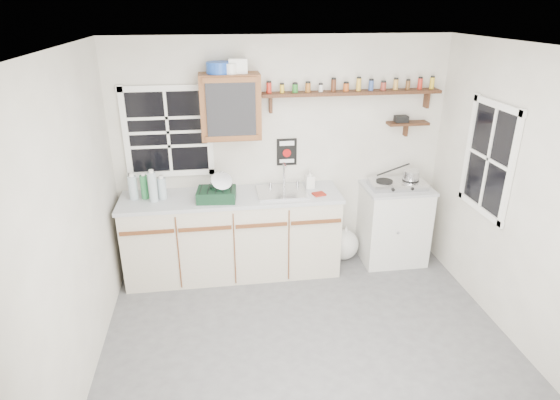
# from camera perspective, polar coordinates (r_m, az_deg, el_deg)

# --- Properties ---
(room) EXTENTS (3.64, 3.24, 2.54)m
(room) POSITION_cam_1_polar(r_m,az_deg,el_deg) (3.68, 3.93, -1.77)
(room) COLOR #4E4E50
(room) RESTS_ON ground
(main_cabinet) EXTENTS (2.31, 0.63, 0.92)m
(main_cabinet) POSITION_cam_1_polar(r_m,az_deg,el_deg) (5.13, -5.76, -4.18)
(main_cabinet) COLOR #BCB19C
(main_cabinet) RESTS_ON floor
(right_cabinet) EXTENTS (0.73, 0.57, 0.91)m
(right_cabinet) POSITION_cam_1_polar(r_m,az_deg,el_deg) (5.52, 13.64, -2.78)
(right_cabinet) COLOR silver
(right_cabinet) RESTS_ON floor
(sink) EXTENTS (0.52, 0.44, 0.29)m
(sink) POSITION_cam_1_polar(r_m,az_deg,el_deg) (4.98, 0.20, 1.04)
(sink) COLOR #BABABF
(sink) RESTS_ON main_cabinet
(upper_cabinet) EXTENTS (0.60, 0.32, 0.65)m
(upper_cabinet) POSITION_cam_1_polar(r_m,az_deg,el_deg) (4.81, -6.07, 11.26)
(upper_cabinet) COLOR brown
(upper_cabinet) RESTS_ON wall_back
(upper_cabinet_clutter) EXTENTS (0.40, 0.24, 0.14)m
(upper_cabinet_clutter) POSITION_cam_1_polar(r_m,az_deg,el_deg) (4.75, -6.56, 15.79)
(upper_cabinet_clutter) COLOR #1A44A9
(upper_cabinet_clutter) RESTS_ON upper_cabinet
(spice_shelf) EXTENTS (1.91, 0.18, 0.35)m
(spice_shelf) POSITION_cam_1_polar(r_m,az_deg,el_deg) (5.07, 8.79, 12.94)
(spice_shelf) COLOR black
(spice_shelf) RESTS_ON wall_back
(secondary_shelf) EXTENTS (0.45, 0.16, 0.24)m
(secondary_shelf) POSITION_cam_1_polar(r_m,az_deg,el_deg) (5.36, 15.06, 9.09)
(secondary_shelf) COLOR black
(secondary_shelf) RESTS_ON wall_back
(warning_sign) EXTENTS (0.22, 0.02, 0.30)m
(warning_sign) POSITION_cam_1_polar(r_m,az_deg,el_deg) (5.14, 0.83, 5.87)
(warning_sign) COLOR black
(warning_sign) RESTS_ON wall_back
(window_back) EXTENTS (0.93, 0.03, 0.98)m
(window_back) POSITION_cam_1_polar(r_m,az_deg,el_deg) (5.03, -13.49, 8.05)
(window_back) COLOR black
(window_back) RESTS_ON wall_back
(window_right) EXTENTS (0.03, 0.78, 1.08)m
(window_right) POSITION_cam_1_polar(r_m,az_deg,el_deg) (4.76, 24.12, 4.59)
(window_right) COLOR black
(window_right) RESTS_ON wall_back
(water_bottles) EXTENTS (0.38, 0.18, 0.34)m
(water_bottles) POSITION_cam_1_polar(r_m,az_deg,el_deg) (4.95, -15.79, 1.51)
(water_bottles) COLOR #A1B4BD
(water_bottles) RESTS_ON main_cabinet
(dish_rack) EXTENTS (0.42, 0.33, 0.29)m
(dish_rack) POSITION_cam_1_polar(r_m,az_deg,el_deg) (4.81, -7.58, 1.07)
(dish_rack) COLOR black
(dish_rack) RESTS_ON main_cabinet
(soap_bottle) EXTENTS (0.09, 0.10, 0.21)m
(soap_bottle) POSITION_cam_1_polar(r_m,az_deg,el_deg) (5.09, 3.67, 2.59)
(soap_bottle) COLOR white
(soap_bottle) RESTS_ON main_cabinet
(rag) EXTENTS (0.15, 0.13, 0.02)m
(rag) POSITION_cam_1_polar(r_m,az_deg,el_deg) (4.94, 4.77, 0.73)
(rag) COLOR maroon
(rag) RESTS_ON main_cabinet
(hotplate) EXTENTS (0.61, 0.34, 0.09)m
(hotplate) POSITION_cam_1_polar(r_m,az_deg,el_deg) (5.31, 14.10, 1.94)
(hotplate) COLOR #BABABF
(hotplate) RESTS_ON right_cabinet
(saucepan) EXTENTS (0.43, 0.24, 0.19)m
(saucepan) POSITION_cam_1_polar(r_m,az_deg,el_deg) (5.33, 15.62, 2.94)
(saucepan) COLOR #BABABF
(saucepan) RESTS_ON hotplate
(trash_bag) EXTENTS (0.39, 0.35, 0.44)m
(trash_bag) POSITION_cam_1_polar(r_m,az_deg,el_deg) (5.53, 7.76, -5.36)
(trash_bag) COLOR silver
(trash_bag) RESTS_ON floor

